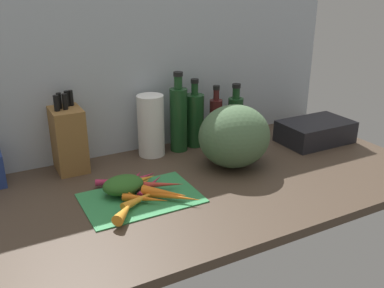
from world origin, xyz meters
TOP-DOWN VIEW (x-y plane):
  - ground_plane at (0.00, 0.00)cm, footprint 170.00×80.00cm
  - wall_back at (0.00, 38.50)cm, footprint 170.00×3.00cm
  - cutting_board at (-19.04, -2.36)cm, footprint 36.09×24.39cm
  - carrot_0 at (-22.29, 8.62)cm, footprint 15.45×7.61cm
  - carrot_1 at (-16.25, 5.04)cm, footprint 12.11×5.69cm
  - carrot_2 at (-11.01, -9.38)cm, footprint 14.80×14.11cm
  - carrot_3 at (-13.87, 1.64)cm, footprint 13.30×11.55cm
  - carrot_4 at (-18.40, 1.54)cm, footprint 12.35×9.12cm
  - carrot_5 at (-17.37, 5.92)cm, footprint 16.71×8.12cm
  - carrot_6 at (-19.19, -6.60)cm, footprint 12.77×10.82cm
  - carrot_7 at (-27.40, -11.44)cm, footprint 10.25×10.73cm
  - carrot_8 at (-12.11, -0.48)cm, footprint 16.80×9.78cm
  - carrot_9 at (-18.21, 6.19)cm, footprint 11.74×12.69cm
  - carrot_10 at (-12.91, -6.87)cm, footprint 13.03×12.27cm
  - carrot_11 at (-20.06, -5.96)cm, footprint 15.00×7.90cm
  - carrot_greens_pile at (-23.00, 2.48)cm, footprint 13.28×10.22cm
  - winter_squash at (20.96, 5.57)cm, footprint 26.63×24.43cm
  - knife_block at (-33.04, 31.14)cm, footprint 10.43×15.56cm
  - paper_towel_roll at (-1.71, 29.50)cm, footprint 10.27×10.27cm
  - bottle_0 at (9.85, 28.68)cm, footprint 6.91×6.91cm
  - bottle_1 at (17.96, 30.38)cm, footprint 7.60×7.60cm
  - bottle_2 at (26.85, 28.39)cm, footprint 5.25×5.25cm
  - bottle_3 at (36.08, 27.70)cm, footprint 6.35×6.35cm
  - dish_rack at (64.85, 9.71)cm, footprint 29.71×18.91cm

SIDE VIEW (x-z plane):
  - ground_plane at x=0.00cm, z-range -3.00..0.00cm
  - cutting_board at x=-19.04cm, z-range 0.00..0.80cm
  - carrot_3 at x=-13.87cm, z-range 0.80..2.83cm
  - carrot_0 at x=-22.29cm, z-range 0.80..3.17cm
  - carrot_6 at x=-19.19cm, z-range 0.80..3.29cm
  - carrot_2 at x=-11.01cm, z-range 0.80..3.30cm
  - carrot_11 at x=-20.06cm, z-range 0.80..3.53cm
  - carrot_8 at x=-12.11cm, z-range 0.80..3.62cm
  - carrot_4 at x=-18.40cm, z-range 0.80..4.00cm
  - carrot_9 at x=-18.21cm, z-range 0.80..4.08cm
  - carrot_5 at x=-17.37cm, z-range 0.80..4.13cm
  - carrot_1 at x=-16.25cm, z-range 0.80..4.20cm
  - carrot_7 at x=-27.40cm, z-range 0.80..4.30cm
  - carrot_10 at x=-12.91cm, z-range 0.80..4.38cm
  - carrot_greens_pile at x=-23.00cm, z-range 0.80..6.42cm
  - dish_rack at x=64.85cm, z-range 0.00..9.06cm
  - bottle_3 at x=36.08cm, z-range -2.09..22.44cm
  - bottle_2 at x=26.85cm, z-range -2.16..22.55cm
  - bottle_1 at x=17.96cm, z-range -2.61..25.35cm
  - winter_squash at x=20.96cm, z-range 0.00..22.99cm
  - knife_block at x=-33.04cm, z-range -2.44..26.02cm
  - paper_towel_roll at x=-1.71cm, z-range 0.00..23.96cm
  - bottle_0 at x=9.85cm, z-range -2.37..29.50cm
  - wall_back at x=0.00cm, z-range 0.00..60.00cm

